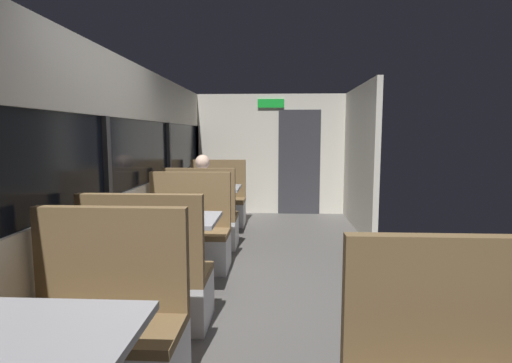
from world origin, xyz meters
TOP-DOWN VIEW (x-y plane):
  - ground_plane at (0.00, 0.00)m, footprint 3.30×9.20m
  - carriage_window_panel_left at (-1.45, 0.00)m, footprint 0.09×8.48m
  - carriage_end_bulkhead at (0.06, 4.19)m, footprint 2.90×0.11m
  - carriage_aisle_panel_right at (1.45, 3.00)m, footprint 0.08×2.40m
  - dining_table_near_window at (-0.89, -2.09)m, footprint 0.90×0.70m
  - bench_near_window_facing_entry at (-0.89, -1.39)m, footprint 0.95×0.50m
  - dining_table_mid_window at (-0.89, 0.18)m, footprint 0.90×0.70m
  - bench_mid_window_facing_end at (-0.89, -0.52)m, footprint 0.95×0.50m
  - bench_mid_window_facing_entry at (-0.89, 0.87)m, footprint 0.95×0.50m
  - dining_table_far_window at (-0.89, 2.44)m, footprint 0.90×0.70m
  - bench_far_window_facing_end at (-0.89, 1.74)m, footprint 0.95×0.50m
  - bench_far_window_facing_entry at (-0.89, 3.14)m, footprint 0.95×0.50m
  - seated_passenger at (-0.89, 1.81)m, footprint 0.47×0.55m

SIDE VIEW (x-z plane):
  - ground_plane at x=0.00m, z-range -0.02..0.00m
  - bench_near_window_facing_entry at x=-0.89m, z-range -0.22..0.88m
  - bench_mid_window_facing_end at x=-0.89m, z-range -0.22..0.88m
  - bench_mid_window_facing_entry at x=-0.89m, z-range -0.22..0.88m
  - bench_far_window_facing_end at x=-0.89m, z-range -0.22..0.88m
  - bench_far_window_facing_entry at x=-0.89m, z-range -0.22..0.88m
  - seated_passenger at x=-0.89m, z-range -0.09..1.17m
  - dining_table_near_window at x=-0.89m, z-range 0.27..1.01m
  - dining_table_mid_window at x=-0.89m, z-range 0.27..1.01m
  - dining_table_far_window at x=-0.89m, z-range 0.27..1.01m
  - carriage_window_panel_left at x=-1.45m, z-range -0.04..2.26m
  - carriage_end_bulkhead at x=0.06m, z-range -0.01..2.29m
  - carriage_aisle_panel_right at x=1.45m, z-range 0.00..2.30m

